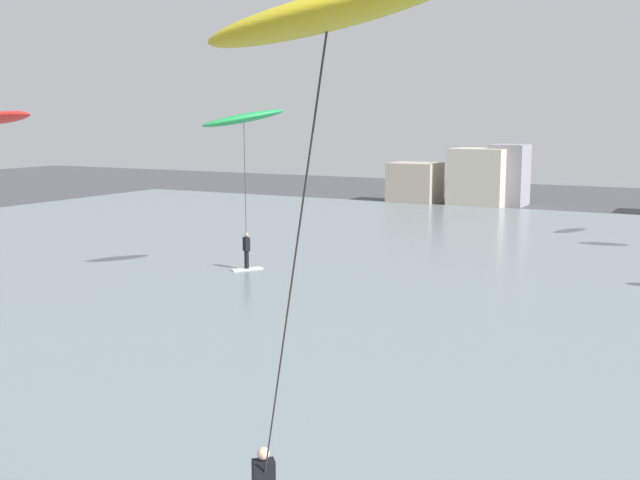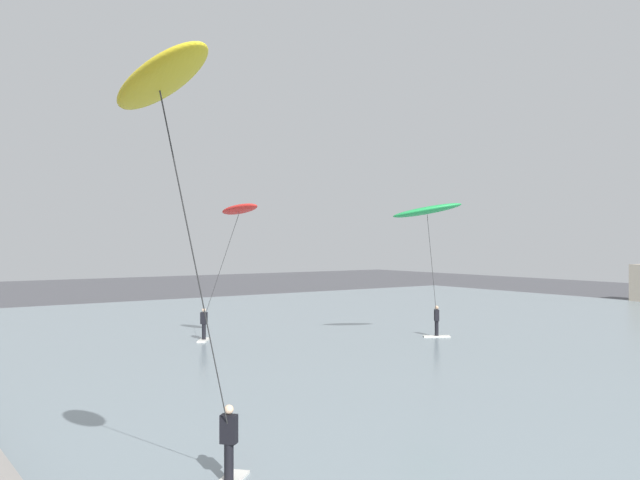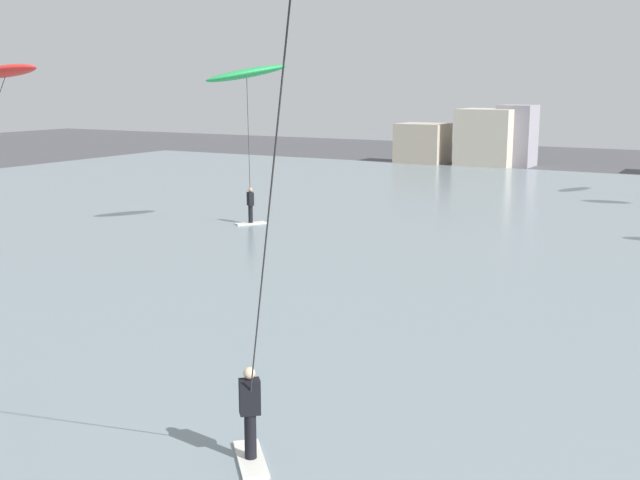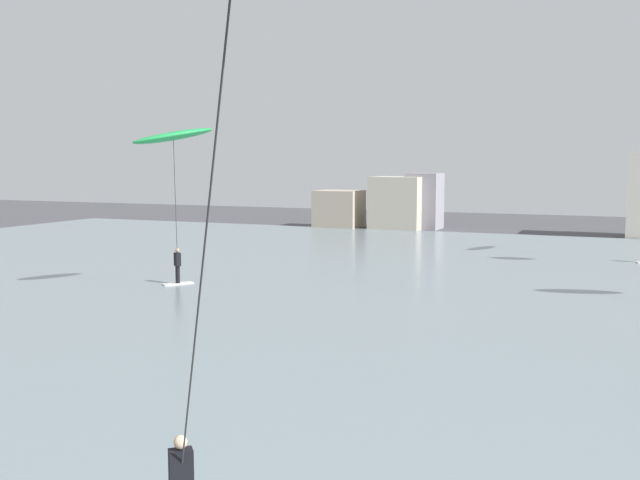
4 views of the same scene
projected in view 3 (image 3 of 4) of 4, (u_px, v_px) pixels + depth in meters
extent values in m
cube|color=gray|center=(542.00, 238.00, 32.81)|extent=(84.00, 52.00, 0.10)
cube|color=#B7A893|center=(423.00, 144.00, 63.48)|extent=(3.75, 3.31, 3.20)
cube|color=beige|center=(488.00, 138.00, 61.41)|extent=(4.23, 3.89, 4.40)
cube|color=gray|center=(517.00, 136.00, 61.33)|extent=(2.63, 2.96, 4.69)
ellipsoid|color=red|center=(5.00, 71.00, 27.51)|extent=(2.73, 1.26, 0.80)
cube|color=silver|center=(251.00, 223.00, 35.77)|extent=(1.15, 1.41, 0.06)
cylinder|color=black|center=(251.00, 214.00, 35.69)|extent=(0.20, 0.20, 0.78)
cube|color=black|center=(250.00, 199.00, 35.56)|extent=(0.40, 0.37, 0.60)
sphere|color=tan|center=(250.00, 190.00, 35.48)|extent=(0.20, 0.20, 0.20)
cylinder|color=#333333|center=(249.00, 141.00, 33.96)|extent=(1.23, 1.89, 5.37)
ellipsoid|color=green|center=(247.00, 73.00, 32.33)|extent=(3.09, 3.34, 1.05)
cube|color=silver|center=(251.00, 459.00, 13.30)|extent=(1.26, 1.34, 0.06)
cylinder|color=black|center=(250.00, 436.00, 13.22)|extent=(0.20, 0.20, 0.78)
cube|color=black|center=(250.00, 397.00, 13.09)|extent=(0.40, 0.39, 0.60)
sphere|color=beige|center=(249.00, 373.00, 13.01)|extent=(0.20, 0.20, 0.20)
cylinder|color=#333333|center=(267.00, 226.00, 10.84)|extent=(2.44, 2.51, 6.43)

